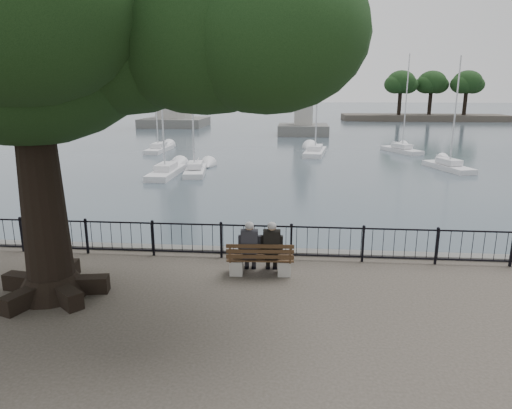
# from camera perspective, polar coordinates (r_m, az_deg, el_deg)

# --- Properties ---
(harbor) EXTENTS (260.00, 260.00, 1.20)m
(harbor) POSITION_cam_1_polar(r_m,az_deg,el_deg) (13.84, 0.18, -7.95)
(harbor) COLOR #52514F
(harbor) RESTS_ON ground
(railing) EXTENTS (22.06, 0.06, 1.00)m
(railing) POSITION_cam_1_polar(r_m,az_deg,el_deg) (13.00, 0.00, -4.45)
(railing) COLOR black
(railing) RESTS_ON ground
(bench) EXTENTS (1.76, 0.61, 0.91)m
(bench) POSITION_cam_1_polar(r_m,az_deg,el_deg) (11.99, 0.53, -7.33)
(bench) COLOR gray
(bench) RESTS_ON ground
(person_left) EXTENTS (0.43, 0.73, 1.45)m
(person_left) POSITION_cam_1_polar(r_m,az_deg,el_deg) (11.97, -0.80, -5.58)
(person_left) COLOR black
(person_left) RESTS_ON ground
(person_right) EXTENTS (0.43, 0.73, 1.45)m
(person_right) POSITION_cam_1_polar(r_m,az_deg,el_deg) (11.96, 1.97, -5.61)
(person_right) COLOR black
(person_right) RESTS_ON ground
(tree) EXTENTS (11.55, 8.07, 9.44)m
(tree) POSITION_cam_1_polar(r_m,az_deg,el_deg) (10.90, -22.74, 21.03)
(tree) COLOR black
(tree) RESTS_ON ground
(lighthouse) EXTENTS (9.60, 9.60, 29.50)m
(lighthouse) POSITION_cam_1_polar(r_m,az_deg,el_deg) (74.56, -10.48, 19.12)
(lighthouse) COLOR #52514F
(lighthouse) RESTS_ON ground
(lion_monument) EXTENTS (6.34, 6.34, 9.27)m
(lion_monument) POSITION_cam_1_polar(r_m,az_deg,el_deg) (59.80, 5.93, 10.91)
(lion_monument) COLOR #52514F
(lion_monument) RESTS_ON ground
(sailboat_a) EXTENTS (1.53, 5.27, 8.99)m
(sailboat_a) POSITION_cam_1_polar(r_m,az_deg,el_deg) (31.74, -11.15, 4.08)
(sailboat_a) COLOR silver
(sailboat_a) RESTS_ON ground
(sailboat_b) EXTENTS (1.93, 4.82, 10.00)m
(sailboat_b) POSITION_cam_1_polar(r_m,az_deg,el_deg) (32.18, -7.59, 4.42)
(sailboat_b) COLOR silver
(sailboat_b) RESTS_ON ground
(sailboat_d) EXTENTS (2.68, 5.03, 8.15)m
(sailboat_d) POSITION_cam_1_polar(r_m,az_deg,el_deg) (36.30, 22.91, 4.46)
(sailboat_d) COLOR silver
(sailboat_d) RESTS_ON ground
(sailboat_e) EXTENTS (1.55, 5.06, 10.57)m
(sailboat_e) POSITION_cam_1_polar(r_m,az_deg,el_deg) (44.37, -12.02, 6.92)
(sailboat_e) COLOR silver
(sailboat_e) RESTS_ON ground
(sailboat_f) EXTENTS (2.34, 5.85, 12.25)m
(sailboat_f) POSITION_cam_1_polar(r_m,az_deg,el_deg) (41.70, 7.40, 6.70)
(sailboat_f) COLOR silver
(sailboat_f) RESTS_ON ground
(sailboat_g) EXTENTS (3.21, 4.94, 8.96)m
(sailboat_g) POSITION_cam_1_polar(r_m,az_deg,el_deg) (44.93, 17.74, 6.60)
(sailboat_g) COLOR silver
(sailboat_g) RESTS_ON ground
(far_shore) EXTENTS (30.00, 8.60, 9.18)m
(far_shore) POSITION_cam_1_polar(r_m,az_deg,el_deg) (92.54, 20.77, 12.26)
(far_shore) COLOR #38322B
(far_shore) RESTS_ON ground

